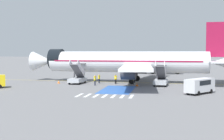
{
  "coord_description": "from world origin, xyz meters",
  "views": [
    {
      "loc": [
        6.87,
        -59.67,
        5.96
      ],
      "look_at": [
        -3.46,
        0.1,
        2.4
      ],
      "focal_mm": 50.0,
      "sensor_mm": 36.0,
      "label": 1
    }
  ],
  "objects_px": {
    "ground_crew_3": "(99,78)",
    "traffic_cone_2": "(59,82)",
    "service_van_2": "(200,85)",
    "traffic_cone_1": "(137,84)",
    "ground_crew_0": "(134,79)",
    "ground_crew_2": "(116,78)",
    "ground_crew_1": "(95,79)",
    "traffic_cone_0": "(137,84)",
    "boarding_stairs_forward": "(78,78)",
    "boarding_stairs_aft": "(161,80)",
    "airliner": "(130,62)",
    "fuel_tanker": "(164,68)"
  },
  "relations": [
    {
      "from": "traffic_cone_0",
      "to": "ground_crew_1",
      "type": "bearing_deg",
      "value": -178.3
    },
    {
      "from": "boarding_stairs_aft",
      "to": "ground_crew_1",
      "type": "height_order",
      "value": "boarding_stairs_aft"
    },
    {
      "from": "ground_crew_1",
      "to": "ground_crew_3",
      "type": "bearing_deg",
      "value": -161.73
    },
    {
      "from": "ground_crew_2",
      "to": "ground_crew_3",
      "type": "xyz_separation_m",
      "value": [
        -3.29,
        0.61,
        -0.03
      ]
    },
    {
      "from": "traffic_cone_1",
      "to": "boarding_stairs_aft",
      "type": "bearing_deg",
      "value": 8.85
    },
    {
      "from": "service_van_2",
      "to": "traffic_cone_1",
      "type": "bearing_deg",
      "value": 174.08
    },
    {
      "from": "ground_crew_2",
      "to": "traffic_cone_0",
      "type": "relative_size",
      "value": 2.97
    },
    {
      "from": "ground_crew_1",
      "to": "traffic_cone_2",
      "type": "xyz_separation_m",
      "value": [
        -7.61,
        2.48,
        -0.81
      ]
    },
    {
      "from": "ground_crew_2",
      "to": "traffic_cone_0",
      "type": "bearing_deg",
      "value": -17.73
    },
    {
      "from": "airliner",
      "to": "ground_crew_3",
      "type": "bearing_deg",
      "value": 117.4
    },
    {
      "from": "boarding_stairs_aft",
      "to": "service_van_2",
      "type": "distance_m",
      "value": 11.31
    },
    {
      "from": "traffic_cone_2",
      "to": "fuel_tanker",
      "type": "bearing_deg",
      "value": 55.82
    },
    {
      "from": "ground_crew_3",
      "to": "traffic_cone_2",
      "type": "relative_size",
      "value": 3.13
    },
    {
      "from": "fuel_tanker",
      "to": "ground_crew_2",
      "type": "distance_m",
      "value": 29.24
    },
    {
      "from": "traffic_cone_0",
      "to": "traffic_cone_2",
      "type": "height_order",
      "value": "traffic_cone_0"
    },
    {
      "from": "ground_crew_1",
      "to": "ground_crew_2",
      "type": "bearing_deg",
      "value": 153.53
    },
    {
      "from": "boarding_stairs_forward",
      "to": "fuel_tanker",
      "type": "distance_m",
      "value": 32.87
    },
    {
      "from": "ground_crew_1",
      "to": "ground_crew_2",
      "type": "relative_size",
      "value": 1.07
    },
    {
      "from": "traffic_cone_1",
      "to": "traffic_cone_0",
      "type": "bearing_deg",
      "value": -84.28
    },
    {
      "from": "ground_crew_3",
      "to": "traffic_cone_2",
      "type": "height_order",
      "value": "ground_crew_3"
    },
    {
      "from": "ground_crew_1",
      "to": "traffic_cone_0",
      "type": "distance_m",
      "value": 7.49
    },
    {
      "from": "boarding_stairs_forward",
      "to": "ground_crew_1",
      "type": "height_order",
      "value": "boarding_stairs_forward"
    },
    {
      "from": "airliner",
      "to": "fuel_tanker",
      "type": "bearing_deg",
      "value": -11.0
    },
    {
      "from": "traffic_cone_1",
      "to": "ground_crew_3",
      "type": "bearing_deg",
      "value": 157.43
    },
    {
      "from": "ground_crew_0",
      "to": "ground_crew_2",
      "type": "xyz_separation_m",
      "value": [
        -3.45,
        1.08,
        -0.02
      ]
    },
    {
      "from": "boarding_stairs_aft",
      "to": "ground_crew_1",
      "type": "distance_m",
      "value": 11.58
    },
    {
      "from": "airliner",
      "to": "traffic_cone_2",
      "type": "bearing_deg",
      "value": 110.62
    },
    {
      "from": "ground_crew_1",
      "to": "traffic_cone_1",
      "type": "xyz_separation_m",
      "value": [
        7.38,
        0.89,
        -0.83
      ]
    },
    {
      "from": "traffic_cone_2",
      "to": "traffic_cone_0",
      "type": "bearing_deg",
      "value": -8.52
    },
    {
      "from": "ground_crew_0",
      "to": "traffic_cone_1",
      "type": "xyz_separation_m",
      "value": [
        0.76,
        -1.42,
        -0.77
      ]
    },
    {
      "from": "airliner",
      "to": "ground_crew_1",
      "type": "height_order",
      "value": "airliner"
    },
    {
      "from": "boarding_stairs_forward",
      "to": "traffic_cone_1",
      "type": "xyz_separation_m",
      "value": [
        11.29,
        -1.61,
        -0.8
      ]
    },
    {
      "from": "service_van_2",
      "to": "ground_crew_3",
      "type": "bearing_deg",
      "value": -178.08
    },
    {
      "from": "boarding_stairs_forward",
      "to": "boarding_stairs_aft",
      "type": "distance_m",
      "value": 15.43
    },
    {
      "from": "boarding_stairs_aft",
      "to": "fuel_tanker",
      "type": "height_order",
      "value": "boarding_stairs_aft"
    },
    {
      "from": "ground_crew_3",
      "to": "traffic_cone_1",
      "type": "xyz_separation_m",
      "value": [
        7.5,
        -3.12,
        -0.72
      ]
    },
    {
      "from": "airliner",
      "to": "fuel_tanker",
      "type": "xyz_separation_m",
      "value": [
        6.45,
        24.79,
        -2.33
      ]
    },
    {
      "from": "traffic_cone_2",
      "to": "airliner",
      "type": "bearing_deg",
      "value": 17.03
    },
    {
      "from": "ground_crew_2",
      "to": "traffic_cone_1",
      "type": "relative_size",
      "value": 3.39
    },
    {
      "from": "ground_crew_3",
      "to": "traffic_cone_1",
      "type": "height_order",
      "value": "ground_crew_3"
    },
    {
      "from": "airliner",
      "to": "traffic_cone_2",
      "type": "height_order",
      "value": "airliner"
    },
    {
      "from": "ground_crew_1",
      "to": "ground_crew_3",
      "type": "height_order",
      "value": "ground_crew_1"
    },
    {
      "from": "ground_crew_0",
      "to": "ground_crew_2",
      "type": "bearing_deg",
      "value": -97.51
    },
    {
      "from": "boarding_stairs_aft",
      "to": "traffic_cone_1",
      "type": "height_order",
      "value": "boarding_stairs_aft"
    },
    {
      "from": "ground_crew_1",
      "to": "ground_crew_2",
      "type": "height_order",
      "value": "ground_crew_1"
    },
    {
      "from": "traffic_cone_0",
      "to": "ground_crew_0",
      "type": "bearing_deg",
      "value": 111.68
    },
    {
      "from": "service_van_2",
      "to": "ground_crew_3",
      "type": "xyz_separation_m",
      "value": [
        -17.21,
        12.3,
        -0.31
      ]
    },
    {
      "from": "boarding_stairs_aft",
      "to": "traffic_cone_2",
      "type": "relative_size",
      "value": 9.83
    },
    {
      "from": "ground_crew_3",
      "to": "traffic_cone_2",
      "type": "xyz_separation_m",
      "value": [
        -7.48,
        -1.53,
        -0.71
      ]
    },
    {
      "from": "ground_crew_1",
      "to": "ground_crew_2",
      "type": "xyz_separation_m",
      "value": [
        3.16,
        3.4,
        -0.08
      ]
    }
  ]
}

